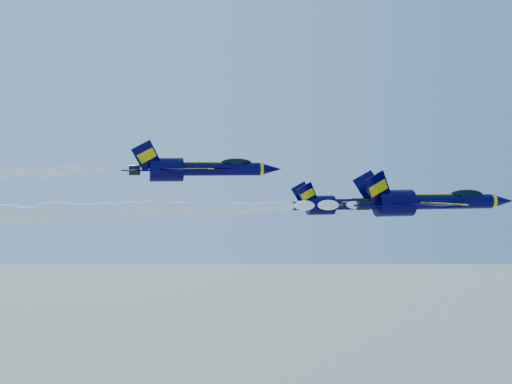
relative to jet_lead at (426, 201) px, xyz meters
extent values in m
cylinder|color=#030030|center=(3.17, 0.00, -0.08)|extent=(10.12, 1.69, 1.69)
ellipsoid|color=#030030|center=(-3.91, 0.00, -0.13)|extent=(1.75, 3.03, 7.19)
cone|color=#030030|center=(9.69, 0.00, -0.08)|extent=(2.92, 1.69, 1.69)
cylinder|color=yellow|center=(8.34, 0.00, -0.08)|extent=(0.39, 1.75, 1.75)
ellipsoid|color=black|center=(5.08, 0.00, 0.77)|extent=(4.05, 1.32, 1.11)
cube|color=yellow|center=(5.08, 0.00, 0.43)|extent=(4.72, 1.12, 0.20)
cube|color=#030030|center=(-1.89, -4.50, -0.08)|extent=(6.03, 7.14, 0.20)
cube|color=#030030|center=(-1.89, 4.50, -0.08)|extent=(6.03, 7.14, 0.20)
cube|color=yellow|center=(-0.31, -4.50, 0.04)|extent=(2.71, 5.63, 0.11)
cube|color=yellow|center=(-0.31, 4.50, 0.04)|extent=(2.71, 5.63, 0.11)
cube|color=#030030|center=(-6.38, -1.18, 1.61)|extent=(3.66, 1.16, 3.94)
cube|color=#030030|center=(-6.38, 1.18, 1.61)|extent=(3.66, 1.16, 3.94)
cylinder|color=black|center=(-7.84, -0.73, -0.19)|extent=(1.35, 1.24, 1.24)
cylinder|color=black|center=(-7.84, 0.73, -0.19)|extent=(1.35, 1.24, 1.24)
cube|color=yellow|center=(-0.20, 0.00, 0.80)|extent=(12.36, 0.39, 0.09)
ellipsoid|color=white|center=(-29.85, 0.00, -0.46)|extent=(42.90, 2.35, 2.11)
cylinder|color=#030030|center=(-5.15, 5.92, -0.61)|extent=(7.76, 1.29, 1.29)
ellipsoid|color=#030030|center=(-10.58, 5.92, -0.65)|extent=(1.34, 2.33, 5.52)
cone|color=#030030|center=(-0.15, 5.92, -0.61)|extent=(2.24, 1.29, 1.29)
cylinder|color=yellow|center=(-1.19, 5.92, -0.61)|extent=(0.30, 1.34, 1.34)
ellipsoid|color=black|center=(-3.69, 5.92, 0.04)|extent=(3.10, 1.01, 0.85)
cube|color=yellow|center=(-3.69, 5.92, -0.22)|extent=(3.62, 0.86, 0.16)
cube|color=#030030|center=(-9.03, 2.48, -0.61)|extent=(4.62, 5.48, 0.16)
cube|color=#030030|center=(-9.03, 9.37, -0.61)|extent=(4.62, 5.48, 0.16)
cube|color=yellow|center=(-7.82, 2.48, -0.52)|extent=(2.08, 4.32, 0.09)
cube|color=yellow|center=(-7.82, 9.37, -0.52)|extent=(2.08, 4.32, 0.09)
cube|color=#030030|center=(-12.48, 5.02, 0.69)|extent=(2.81, 0.89, 3.02)
cube|color=#030030|center=(-12.48, 6.83, 0.69)|extent=(2.81, 0.89, 3.02)
cylinder|color=black|center=(-13.60, 5.36, -0.69)|extent=(1.03, 0.95, 0.95)
cylinder|color=black|center=(-13.60, 6.48, -0.69)|extent=(1.03, 0.95, 0.95)
cube|color=yellow|center=(-7.74, 5.92, 0.07)|extent=(9.48, 0.30, 0.07)
ellipsoid|color=white|center=(-35.48, 5.92, -0.96)|extent=(42.90, 1.80, 1.62)
cylinder|color=#030030|center=(-21.08, 14.07, 3.60)|extent=(10.03, 1.67, 1.67)
ellipsoid|color=#030030|center=(-28.10, 14.07, 3.54)|extent=(1.74, 3.01, 7.13)
cone|color=#030030|center=(-14.62, 14.07, 3.60)|extent=(2.90, 1.67, 1.67)
cylinder|color=yellow|center=(-15.95, 14.07, 3.60)|extent=(0.39, 1.74, 1.74)
ellipsoid|color=black|center=(-19.19, 14.07, 4.43)|extent=(4.01, 1.30, 1.10)
cube|color=yellow|center=(-19.19, 14.07, 4.10)|extent=(4.68, 1.11, 0.20)
cube|color=#030030|center=(-26.10, 9.61, 3.60)|extent=(5.97, 7.08, 0.20)
cube|color=#030030|center=(-26.10, 18.53, 3.60)|extent=(5.97, 7.08, 0.20)
cube|color=yellow|center=(-24.54, 9.61, 3.71)|extent=(2.69, 5.58, 0.11)
cube|color=yellow|center=(-24.54, 18.53, 3.71)|extent=(2.69, 5.58, 0.11)
cube|color=#030030|center=(-30.55, 12.90, 5.27)|extent=(3.63, 1.15, 3.91)
cube|color=#030030|center=(-30.55, 15.24, 5.27)|extent=(3.63, 1.15, 3.91)
cylinder|color=black|center=(-32.00, 13.34, 3.49)|extent=(1.34, 1.23, 1.23)
cylinder|color=black|center=(-32.00, 14.79, 3.49)|extent=(1.34, 1.23, 1.23)
cube|color=yellow|center=(-24.42, 14.07, 4.47)|extent=(12.26, 0.39, 0.09)
camera|label=1|loc=(-34.86, -66.45, 4.19)|focal=45.00mm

